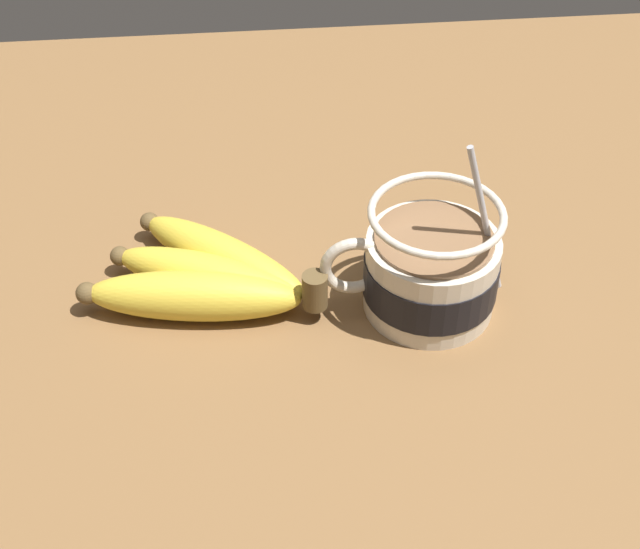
{
  "coord_description": "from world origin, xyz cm",
  "views": [
    {
      "loc": [
        5.86,
        50.55,
        52.46
      ],
      "look_at": [
        0.86,
        0.2,
        7.56
      ],
      "focal_mm": 50.0,
      "sensor_mm": 36.0,
      "label": 1
    }
  ],
  "objects": [
    {
      "name": "coffee_mug",
      "position": [
        -7.68,
        -0.22,
        7.16
      ],
      "size": [
        14.5,
        10.47,
        14.89
      ],
      "color": "beige",
      "rests_on": "table"
    },
    {
      "name": "banana_bunch",
      "position": [
        9.52,
        -2.84,
        5.33
      ],
      "size": [
        19.49,
        14.43,
        4.37
      ],
      "color": "brown",
      "rests_on": "table"
    },
    {
      "name": "table",
      "position": [
        0.0,
        0.0,
        1.72
      ],
      "size": [
        98.31,
        98.31,
        3.44
      ],
      "color": "brown",
      "rests_on": "ground"
    }
  ]
}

